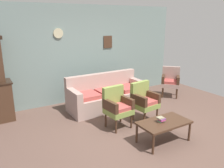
% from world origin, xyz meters
% --- Properties ---
extents(ground_plane, '(7.68, 7.68, 0.00)m').
position_xyz_m(ground_plane, '(0.00, 0.00, 0.00)').
color(ground_plane, brown).
extents(wall_back_with_decor, '(6.40, 0.09, 2.70)m').
position_xyz_m(wall_back_with_decor, '(0.00, 2.63, 1.35)').
color(wall_back_with_decor, gray).
rests_on(wall_back_with_decor, ground).
extents(floral_couch, '(2.10, 0.83, 0.90)m').
position_xyz_m(floral_couch, '(0.32, 1.65, 0.32)').
color(floral_couch, tan).
rests_on(floral_couch, ground).
extents(armchair_near_cabinet, '(0.56, 0.53, 0.90)m').
position_xyz_m(armchair_near_cabinet, '(-0.05, 0.54, 0.50)').
color(armchair_near_cabinet, '#849947').
rests_on(armchair_near_cabinet, ground).
extents(armchair_near_couch_end, '(0.57, 0.55, 0.90)m').
position_xyz_m(armchair_near_couch_end, '(0.68, 0.53, 0.50)').
color(armchair_near_couch_end, '#849947').
rests_on(armchair_near_couch_end, ground).
extents(wingback_chair_by_fireplace, '(0.71, 0.71, 0.90)m').
position_xyz_m(wingback_chair_by_fireplace, '(2.48, 1.49, 0.50)').
color(wingback_chair_by_fireplace, tan).
rests_on(wingback_chair_by_fireplace, ground).
extents(coffee_table, '(1.00, 0.56, 0.42)m').
position_xyz_m(coffee_table, '(0.37, -0.47, 0.38)').
color(coffee_table, '#472D1E').
rests_on(coffee_table, ground).
extents(book_stack_on_table, '(0.16, 0.12, 0.10)m').
position_xyz_m(book_stack_on_table, '(0.32, -0.45, 0.47)').
color(book_stack_on_table, gray).
rests_on(book_stack_on_table, coffee_table).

